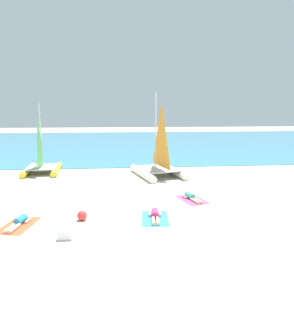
# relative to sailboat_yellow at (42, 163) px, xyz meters

# --- Properties ---
(ground_plane) EXTENTS (120.00, 120.00, 0.00)m
(ground_plane) POSITION_rel_sailboat_yellow_xyz_m (7.17, -0.08, -0.74)
(ground_plane) COLOR beige
(ocean_water) EXTENTS (120.00, 40.00, 0.05)m
(ocean_water) POSITION_rel_sailboat_yellow_xyz_m (7.17, 21.27, -0.72)
(ocean_water) COLOR teal
(ocean_water) RESTS_ON ground
(sailboat_yellow) EXTENTS (2.74, 4.01, 4.99)m
(sailboat_yellow) POSITION_rel_sailboat_yellow_xyz_m (0.00, 0.00, 0.00)
(sailboat_yellow) COLOR yellow
(sailboat_yellow) RESTS_ON ground
(sailboat_white) EXTENTS (3.75, 4.91, 5.71)m
(sailboat_white) POSITION_rel_sailboat_yellow_xyz_m (8.28, -1.74, 0.11)
(sailboat_white) COLOR white
(sailboat_white) RESTS_ON ground
(towel_left) EXTENTS (1.40, 2.05, 0.01)m
(towel_left) POSITION_rel_sailboat_yellow_xyz_m (1.55, -10.18, -0.74)
(towel_left) COLOR #EA5933
(towel_left) RESTS_ON ground
(sunbather_left) EXTENTS (0.66, 1.57, 0.30)m
(sunbather_left) POSITION_rel_sailboat_yellow_xyz_m (1.56, -10.12, -0.61)
(sunbather_left) COLOR #268CCC
(sunbather_left) RESTS_ON towel_left
(towel_middle) EXTENTS (1.27, 1.99, 0.01)m
(towel_middle) POSITION_rel_sailboat_yellow_xyz_m (7.02, -9.95, -0.74)
(towel_middle) COLOR #338CD8
(towel_middle) RESTS_ON ground
(sunbather_middle) EXTENTS (0.58, 1.57, 0.30)m
(sunbather_middle) POSITION_rel_sailboat_yellow_xyz_m (7.02, -9.88, -0.61)
(sunbather_middle) COLOR #D83372
(sunbather_middle) RESTS_ON towel_middle
(towel_right) EXTENTS (1.55, 2.12, 0.01)m
(towel_right) POSITION_rel_sailboat_yellow_xyz_m (9.21, -7.47, -0.74)
(towel_right) COLOR #D84C99
(towel_right) RESTS_ON ground
(sunbather_right) EXTENTS (0.78, 1.55, 0.30)m
(sunbather_right) POSITION_rel_sailboat_yellow_xyz_m (9.19, -7.41, -0.61)
(sunbather_right) COLOR #3FB28C
(sunbather_right) RESTS_ON towel_right
(beach_ball) EXTENTS (0.41, 0.41, 0.41)m
(beach_ball) POSITION_rel_sailboat_yellow_xyz_m (3.99, -9.86, -0.54)
(beach_ball) COLOR red
(beach_ball) RESTS_ON ground
(cooler_box) EXTENTS (0.50, 0.36, 0.36)m
(cooler_box) POSITION_rel_sailboat_yellow_xyz_m (3.63, -11.62, -0.56)
(cooler_box) COLOR white
(cooler_box) RESTS_ON ground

